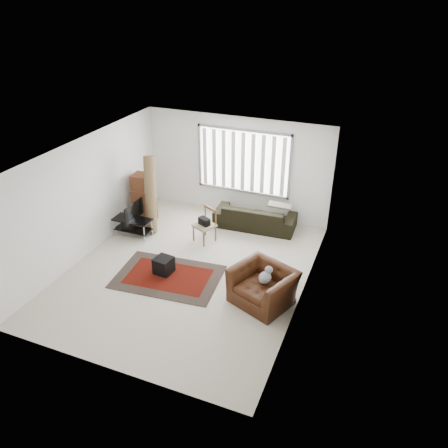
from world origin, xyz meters
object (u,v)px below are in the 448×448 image
(moving_boxes, at_px, (143,200))
(side_chair, at_px, (205,224))
(armchair, at_px, (263,284))
(sofa, at_px, (255,213))
(tv_stand, at_px, (133,224))

(moving_boxes, distance_m, side_chair, 1.95)
(moving_boxes, distance_m, armchair, 4.46)
(sofa, distance_m, side_chair, 1.44)
(sofa, bearing_deg, tv_stand, 26.97)
(moving_boxes, relative_size, side_chair, 1.55)
(sofa, bearing_deg, moving_boxes, 11.54)
(sofa, bearing_deg, armchair, 107.76)
(tv_stand, height_order, side_chair, side_chair)
(side_chair, relative_size, armchair, 0.59)
(moving_boxes, distance_m, sofa, 2.94)
(tv_stand, relative_size, side_chair, 1.12)
(moving_boxes, xyz_separation_m, side_chair, (1.92, -0.35, -0.14))
(tv_stand, height_order, sofa, sofa)
(sofa, bearing_deg, side_chair, 47.01)
(tv_stand, distance_m, moving_boxes, 0.87)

